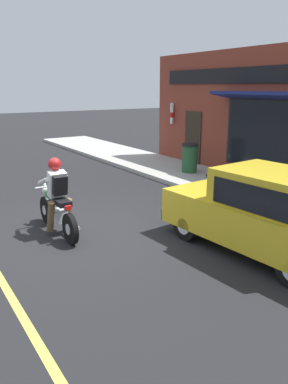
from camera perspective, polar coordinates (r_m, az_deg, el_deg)
The scene contains 6 objects.
ground_plane at distance 8.11m, azimuth -10.46°, elevation -6.14°, with size 80.00×80.00×0.00m, color black.
sidewalk_curb at distance 13.25m, azimuth 5.95°, elevation 2.91°, with size 2.60×22.00×0.14m, color #ADAAA3.
storefront_building at distance 12.77m, azimuth 16.81°, elevation 11.11°, with size 1.25×10.00×4.20m.
motorcycle_with_rider at distance 7.96m, azimuth -13.13°, elevation -1.54°, with size 0.56×2.02×1.62m.
car_hatchback at distance 7.18m, azimuth 17.79°, elevation -3.04°, with size 1.88×3.88×1.57m.
trash_bin at distance 13.02m, azimuth 6.97°, elevation 5.19°, with size 0.56×0.56×0.98m.
Camera 1 is at (-2.84, -6.99, 2.97)m, focal length 35.00 mm.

